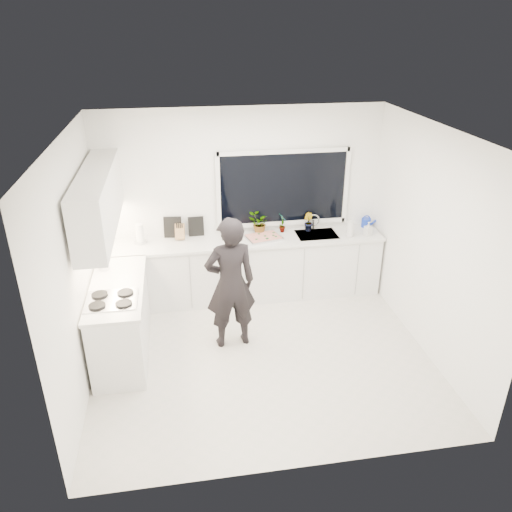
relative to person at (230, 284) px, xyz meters
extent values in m
cube|color=beige|center=(0.34, -0.30, -0.86)|extent=(4.00, 3.50, 0.02)
cube|color=white|center=(0.34, 1.46, 0.50)|extent=(4.00, 0.02, 2.70)
cube|color=white|center=(-1.67, -0.30, 0.50)|extent=(0.02, 3.50, 2.70)
cube|color=white|center=(2.35, -0.30, 0.50)|extent=(0.02, 3.50, 2.70)
cube|color=white|center=(0.34, -0.30, 1.86)|extent=(4.00, 3.50, 0.02)
cube|color=black|center=(0.94, 1.42, 0.70)|extent=(1.80, 0.02, 1.00)
cube|color=white|center=(0.34, 1.15, -0.41)|extent=(3.92, 0.58, 0.88)
cube|color=white|center=(-1.33, 0.05, -0.41)|extent=(0.58, 1.60, 0.88)
cube|color=silver|center=(0.34, 1.14, 0.05)|extent=(3.94, 0.62, 0.04)
cube|color=silver|center=(-1.33, 0.05, 0.05)|extent=(0.62, 1.60, 0.04)
cube|color=white|center=(-1.45, 0.40, 1.00)|extent=(0.34, 2.10, 0.70)
cube|color=silver|center=(1.39, 1.15, 0.02)|extent=(0.58, 0.42, 0.14)
cylinder|color=silver|center=(1.39, 1.35, 0.18)|extent=(0.03, 0.03, 0.22)
cube|color=black|center=(-1.35, -0.30, 0.08)|extent=(0.56, 0.48, 0.03)
imported|color=black|center=(0.00, 0.00, 0.00)|extent=(0.67, 0.48, 1.70)
cube|color=silver|center=(0.60, 1.12, 0.08)|extent=(0.55, 0.46, 0.03)
cube|color=red|center=(0.60, 1.12, 0.10)|extent=(0.50, 0.41, 0.01)
cylinder|color=#1331B7|center=(2.19, 1.31, 0.13)|extent=(0.16, 0.16, 0.13)
cylinder|color=white|center=(-1.10, 1.25, 0.20)|extent=(0.11, 0.11, 0.26)
cube|color=brown|center=(-0.56, 1.29, 0.18)|extent=(0.14, 0.11, 0.22)
cylinder|color=silver|center=(-1.51, 0.50, 0.15)|extent=(0.13, 0.13, 0.16)
cube|color=black|center=(-0.33, 1.39, 0.21)|extent=(0.22, 0.03, 0.28)
cube|color=black|center=(-0.65, 1.39, 0.22)|extent=(0.25, 0.04, 0.30)
imported|color=#26662D|center=(0.17, 1.31, 0.21)|extent=(0.21, 0.21, 0.28)
imported|color=#26662D|center=(0.57, 1.31, 0.22)|extent=(0.30, 0.27, 0.31)
imported|color=#26662D|center=(0.91, 1.31, 0.21)|extent=(0.13, 0.16, 0.28)
imported|color=#26662D|center=(1.30, 1.31, 0.20)|extent=(0.15, 0.17, 0.27)
imported|color=#D8BF66|center=(1.83, 1.00, 0.21)|extent=(0.13, 0.13, 0.28)
imported|color=#D8BF66|center=(2.10, 1.00, 0.17)|extent=(0.12, 0.12, 0.20)
camera|label=1|loc=(-0.55, -5.24, 2.89)|focal=35.00mm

